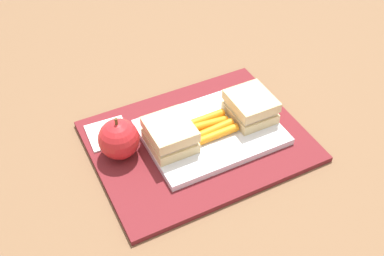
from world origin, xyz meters
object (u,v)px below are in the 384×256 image
at_px(sandwich_half_right, 170,135).
at_px(carrot_sticks_bundle, 211,127).
at_px(sandwich_half_left, 251,107).
at_px(apple, 119,139).
at_px(food_tray, 211,132).
at_px(paper_napkin, 108,133).

height_order(sandwich_half_right, carrot_sticks_bundle, sandwich_half_right).
height_order(sandwich_half_left, apple, apple).
height_order(sandwich_half_left, carrot_sticks_bundle, sandwich_half_left).
xyz_separation_m(food_tray, carrot_sticks_bundle, (0.00, -0.00, 0.01)).
height_order(sandwich_half_left, sandwich_half_right, same).
distance_m(carrot_sticks_bundle, paper_napkin, 0.18).
relative_size(carrot_sticks_bundle, apple, 0.99).
height_order(food_tray, sandwich_half_right, sandwich_half_right).
relative_size(sandwich_half_left, sandwich_half_right, 1.00).
distance_m(sandwich_half_left, sandwich_half_right, 0.16).
height_order(sandwich_half_right, apple, apple).
bearing_deg(food_tray, sandwich_half_right, 0.00).
relative_size(sandwich_half_right, carrot_sticks_bundle, 1.02).
bearing_deg(paper_napkin, food_tray, 152.74).
bearing_deg(sandwich_half_right, paper_napkin, -45.15).
bearing_deg(apple, sandwich_half_left, 173.04).
distance_m(food_tray, paper_napkin, 0.18).
bearing_deg(sandwich_half_left, paper_napkin, -19.10).
bearing_deg(carrot_sticks_bundle, paper_napkin, -27.29).
height_order(carrot_sticks_bundle, paper_napkin, carrot_sticks_bundle).
xyz_separation_m(sandwich_half_left, carrot_sticks_bundle, (0.08, -0.00, -0.01)).
distance_m(food_tray, sandwich_half_right, 0.08).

